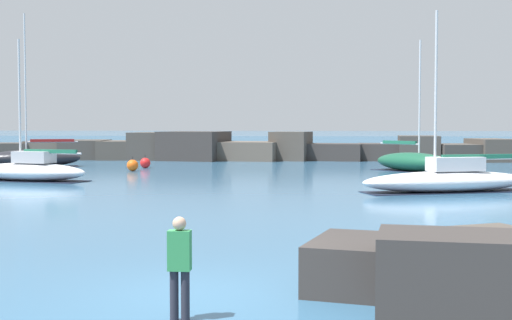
% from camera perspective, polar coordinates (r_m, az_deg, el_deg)
% --- Properties ---
extents(ground_plane, '(600.00, 600.00, 0.00)m').
position_cam_1_polar(ground_plane, '(13.39, -5.02, -10.66)').
color(ground_plane, '#336084').
extents(open_sea_beyond, '(400.00, 116.00, 0.01)m').
position_cam_1_polar(open_sea_beyond, '(121.21, 4.14, 1.43)').
color(open_sea_beyond, '#235175').
rests_on(open_sea_beyond, ground).
extents(breakwater_jetty, '(60.63, 6.90, 2.48)m').
position_cam_1_polar(breakwater_jetty, '(61.23, 5.14, 0.87)').
color(breakwater_jetty, '#423D38').
rests_on(breakwater_jetty, ground).
extents(foreground_rocks, '(5.79, 5.65, 1.34)m').
position_cam_1_polar(foreground_rocks, '(13.54, 16.82, -8.24)').
color(foreground_rocks, '#383330').
rests_on(foreground_rocks, ground).
extents(sailboat_moored_0, '(5.59, 6.04, 8.54)m').
position_cam_1_polar(sailboat_moored_0, '(47.83, 12.47, -0.13)').
color(sailboat_moored_0, '#195138').
rests_on(sailboat_moored_0, ground).
extents(sailboat_moored_1, '(7.25, 3.64, 7.77)m').
position_cam_1_polar(sailboat_moored_1, '(41.01, -17.67, -0.78)').
color(sailboat_moored_1, white).
rests_on(sailboat_moored_1, ground).
extents(sailboat_moored_3, '(6.98, 4.43, 11.04)m').
position_cam_1_polar(sailboat_moored_3, '(54.08, -17.35, 0.17)').
color(sailboat_moored_3, black).
rests_on(sailboat_moored_3, ground).
extents(sailboat_moored_4, '(8.51, 4.59, 8.27)m').
position_cam_1_polar(sailboat_moored_4, '(33.92, 15.11, -1.50)').
color(sailboat_moored_4, white).
rests_on(sailboat_moored_4, ground).
extents(mooring_buoy_orange_near, '(0.76, 0.76, 0.96)m').
position_cam_1_polar(mooring_buoy_orange_near, '(47.91, -9.85, -0.42)').
color(mooring_buoy_orange_near, '#EA5914').
rests_on(mooring_buoy_orange_near, ground).
extents(mooring_buoy_far_side, '(0.73, 0.73, 0.93)m').
position_cam_1_polar(mooring_buoy_far_side, '(50.98, -8.85, -0.23)').
color(mooring_buoy_far_side, red).
rests_on(mooring_buoy_far_side, ground).
extents(person_on_rocks, '(0.36, 0.22, 1.67)m').
position_cam_1_polar(person_on_rocks, '(11.50, -6.13, -8.18)').
color(person_on_rocks, '#282833').
rests_on(person_on_rocks, ground).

